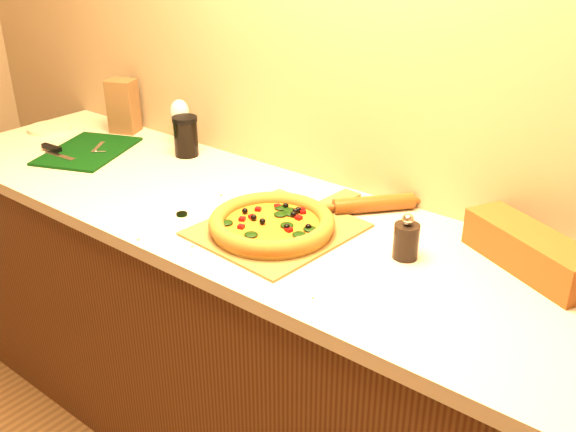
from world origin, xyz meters
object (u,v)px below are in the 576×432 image
object	(u,v)px
pepper_grinder	(406,240)
rolling_pin	(374,204)
side_plate	(50,128)
wine_glass	(180,113)
dark_jar	(186,136)
pizza	(272,224)
cutting_board	(87,151)
pizza_peel	(281,228)

from	to	relation	value
pepper_grinder	rolling_pin	distance (m)	0.28
side_plate	wine_glass	bearing A→B (deg)	21.07
rolling_pin	dark_jar	xyz separation A→B (m)	(-0.77, -0.01, 0.05)
pizza	cutting_board	bearing A→B (deg)	175.51
dark_jar	wine_glass	bearing A→B (deg)	145.52
wine_glass	pepper_grinder	bearing A→B (deg)	-12.40
pizza	rolling_pin	distance (m)	0.32
side_plate	pizza	bearing A→B (deg)	-6.18
pizza_peel	cutting_board	bearing A→B (deg)	-177.94
cutting_board	pepper_grinder	bearing A→B (deg)	-20.83
pizza_peel	rolling_pin	bearing A→B (deg)	65.30
wine_glass	side_plate	distance (m)	0.59
cutting_board	wine_glass	bearing A→B (deg)	29.87
pepper_grinder	side_plate	world-z (taller)	pepper_grinder
cutting_board	wine_glass	distance (m)	0.36
pepper_grinder	dark_jar	world-z (taller)	dark_jar
pepper_grinder	dark_jar	size ratio (longest dim) A/B	0.86
pizza_peel	rolling_pin	distance (m)	0.29
rolling_pin	side_plate	size ratio (longest dim) A/B	1.66
pizza	dark_jar	xyz separation A→B (m)	(-0.62, 0.28, 0.04)
pizza_peel	pizza	bearing A→B (deg)	-87.55
cutting_board	pepper_grinder	xyz separation A→B (m)	(1.27, 0.04, 0.04)
pizza	cutting_board	distance (m)	0.93
side_plate	pizza_peel	bearing A→B (deg)	-4.53
rolling_pin	side_plate	world-z (taller)	rolling_pin
dark_jar	side_plate	xyz separation A→B (m)	(-0.63, -0.14, -0.06)
pizza_peel	side_plate	xyz separation A→B (m)	(-1.26, 0.10, 0.00)
pizza	rolling_pin	size ratio (longest dim) A/B	1.22
cutting_board	rolling_pin	distance (m)	1.09
pizza_peel	dark_jar	world-z (taller)	dark_jar
rolling_pin	dark_jar	distance (m)	0.77
wine_glass	dark_jar	bearing A→B (deg)	-34.48
dark_jar	cutting_board	bearing A→B (deg)	-146.30
pepper_grinder	wine_glass	size ratio (longest dim) A/B	0.71
cutting_board	side_plate	distance (m)	0.33
pizza	pepper_grinder	size ratio (longest dim) A/B	2.79
pizza	dark_jar	size ratio (longest dim) A/B	2.41
cutting_board	dark_jar	xyz separation A→B (m)	(0.31, 0.20, 0.07)
rolling_pin	dark_jar	world-z (taller)	dark_jar
pepper_grinder	side_plate	xyz separation A→B (m)	(-1.60, 0.03, -0.04)
wine_glass	dark_jar	distance (m)	0.13
cutting_board	side_plate	bearing A→B (deg)	146.67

